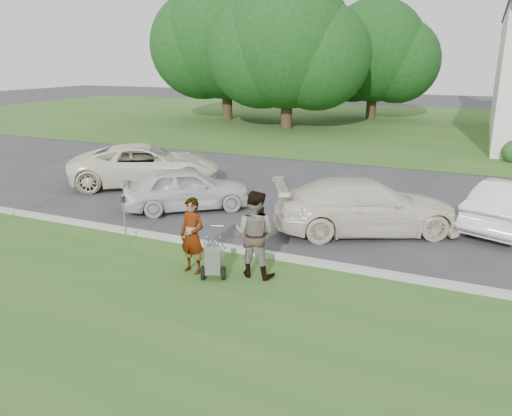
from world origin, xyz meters
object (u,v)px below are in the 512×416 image
Objects in this scene: person_right at (255,234)px; parking_meter_near at (124,214)px; tree_far at (226,42)px; tree_back at (374,55)px; striping_cart at (213,262)px; car_a at (146,165)px; car_b at (187,188)px; car_c at (366,206)px; person_left at (192,236)px; tree_left at (287,49)px.

person_right reaches higher than parking_meter_near.
tree_far is 1.21× the size of tree_back.
person_right is (0.72, 0.54, 0.54)m from striping_cart.
parking_meter_near is (-3.78, 0.42, -0.14)m from person_right.
car_a is 3.71m from car_b.
car_b is at bearing 105.50° from striping_cart.
striping_cart is at bearing 36.33° from person_right.
car_c is (5.54, 0.17, 0.05)m from car_b.
person_right is at bearing 23.97° from person_left.
car_a is (-3.26, 5.35, -0.06)m from parking_meter_near.
tree_far is at bearing -61.73° from person_right.
person_right is at bearing 130.08° from car_c.
tree_left is 8.95m from tree_back.
striping_cart is at bearing -6.65° from person_left.
car_b is (-0.13, -26.80, -4.06)m from tree_back.
striping_cart is 0.57× the size of person_right.
car_a is (6.82, -19.71, -4.94)m from tree_far.
tree_left is 21.33m from car_c.
car_a reaches higher than car_b.
car_c is at bearing -135.30° from car_a.
tree_back is 7.52× the size of parking_meter_near.
tree_far is 2.95× the size of car_b.
person_right is at bearing -6.31° from parking_meter_near.
car_b reaches higher than parking_meter_near.
tree_left is at bearing -71.00° from person_right.
striping_cart is 0.65× the size of person_left.
car_b is at bearing -90.27° from tree_back.
tree_left reaches higher than car_b.
person_right is at bearing -61.46° from tree_far.
striping_cart is 8.93m from car_a.
person_right is 5.43m from car_b.
striping_cart is (3.13, -31.02, -4.32)m from tree_back.
person_right reaches higher than car_b.
car_a is at bearing -97.35° from tree_back.
tree_left reaches higher than car_c.
person_left is (6.56, -22.88, -4.27)m from tree_left.
car_a is 1.09× the size of car_c.
tree_back reaches higher than person_right.
car_b is (-3.98, 3.68, -0.28)m from person_right.
car_b is at bearing 63.88° from car_c.
tree_left is 24.55m from striping_cart.
tree_left is 8.31× the size of parking_meter_near.
tree_back is (4.00, 8.00, -0.38)m from tree_left.
parking_meter_near is 6.27m from car_a.
tree_back is at bearing 63.43° from tree_left.
tree_back is at bearing -40.05° from car_a.
tree_far is 6.14× the size of person_right.
tree_far is at bearing 7.63° from car_c.
car_a is at bearing 121.39° from parking_meter_near.
tree_back is 30.95m from person_right.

